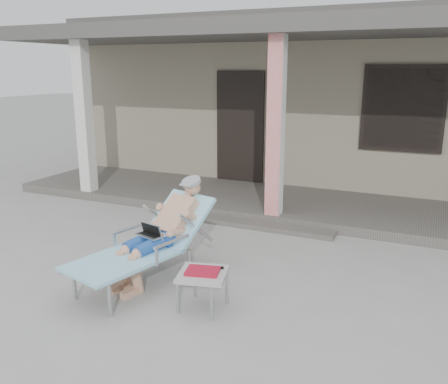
% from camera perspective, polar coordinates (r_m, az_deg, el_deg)
% --- Properties ---
extents(ground, '(60.00, 60.00, 0.00)m').
position_cam_1_polar(ground, '(5.45, -1.31, -10.31)').
color(ground, '#9E9E99').
rests_on(ground, ground).
extents(house, '(10.40, 5.40, 3.30)m').
position_cam_1_polar(house, '(11.17, 13.32, 11.08)').
color(house, gray).
rests_on(house, ground).
extents(porch_deck, '(10.00, 2.00, 0.15)m').
position_cam_1_polar(porch_deck, '(8.07, 7.84, -1.45)').
color(porch_deck, '#605B56').
rests_on(porch_deck, ground).
extents(porch_overhang, '(10.00, 2.30, 2.85)m').
position_cam_1_polar(porch_overhang, '(7.72, 8.46, 18.17)').
color(porch_overhang, silver).
rests_on(porch_overhang, porch_deck).
extents(porch_step, '(2.00, 0.30, 0.07)m').
position_cam_1_polar(porch_step, '(7.03, 5.17, -4.15)').
color(porch_step, '#605B56').
rests_on(porch_step, ground).
extents(lounger, '(1.08, 1.84, 1.15)m').
position_cam_1_polar(lounger, '(5.23, -8.52, -3.20)').
color(lounger, '#B7B7BC').
rests_on(lounger, ground).
extents(side_table, '(0.55, 0.55, 0.41)m').
position_cam_1_polar(side_table, '(4.68, -2.57, -10.05)').
color(side_table, '#A9A9A4').
rests_on(side_table, ground).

